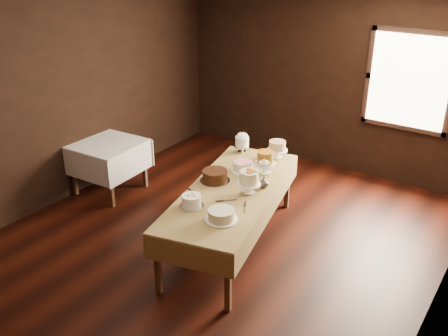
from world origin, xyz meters
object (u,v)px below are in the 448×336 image
Objects in this scene: cake_server_d at (260,183)px; cake_cream at (221,215)px; cake_lattice at (243,167)px; cake_meringue at (242,145)px; cake_server_a at (230,200)px; cake_server_b at (245,209)px; cake_speckled at (277,150)px; cake_chocolate at (215,176)px; display_table at (232,193)px; cake_server_c at (240,177)px; cake_flowers at (249,183)px; cake_server_e at (196,193)px; flower_vase at (264,182)px; cake_caramel at (265,164)px; side_table at (107,149)px; cake_swirl at (192,201)px.

cake_cream is at bearing -125.00° from cake_server_d.
cake_lattice is 1.23m from cake_cream.
cake_meringue is 1.41m from cake_server_a.
cake_cream reaches higher than cake_server_b.
cake_speckled reaches higher than cake_server_d.
cake_speckled is at bearing 75.79° from cake_chocolate.
cake_lattice is 0.98m from cake_server_b.
cake_lattice is 0.80m from cake_server_a.
cake_chocolate is (-0.28, 0.05, 0.12)m from display_table.
cake_server_b is at bearing -74.41° from cake_speckled.
cake_speckled is 1.21× the size of cake_server_c.
cake_lattice is at bearing 129.15° from cake_flowers.
cake_server_b is at bearing -114.98° from cake_server_d.
cake_server_c is (-0.48, 0.65, 0.00)m from cake_server_b.
flower_vase is at bearing 64.00° from cake_server_e.
cake_chocolate reaches higher than cake_lattice.
display_table is at bearing -164.10° from cake_server_d.
cake_flowers reaches higher than cake_server_c.
display_table is at bearing -100.16° from cake_caramel.
side_table is 3.98× the size of cake_server_a.
side_table is 3.98× the size of cake_server_d.
cake_server_d is at bearing 29.01° from cake_chocolate.
cake_meringue reaches higher than cake_swirl.
cake_server_d is at bearing 138.39° from flower_vase.
flower_vase is (0.18, -0.35, -0.07)m from cake_caramel.
cake_chocolate is 0.55m from cake_server_d.
cake_flowers reaches higher than side_table.
cake_server_a is (-0.16, 0.40, -0.05)m from cake_cream.
cake_server_c is 1.00× the size of cake_server_d.
cake_server_d is (0.21, -0.79, -0.10)m from cake_speckled.
cake_cream reaches higher than display_table.
cake_swirl reaches higher than display_table.
cake_meringue is at bearing 103.12° from cake_swirl.
cake_server_b is at bearing -79.89° from flower_vase.
cake_caramel is at bearing -68.37° from cake_server_c.
cake_chocolate is 2.97× the size of flower_vase.
cake_server_e is at bearing -80.39° from cake_meringue.
cake_cream is 1.05m from cake_server_c.
cake_chocolate is at bearing -76.99° from cake_meringue.
cake_server_d is (-0.18, 0.64, 0.00)m from cake_server_b.
cake_lattice is at bearing -176.43° from cake_server_b.
cake_cream reaches higher than cake_server_c.
cake_caramel is 0.32m from cake_server_d.
cake_server_b is 0.67m from cake_server_d.
cake_meringue is 1.59m from cake_server_b.
display_table is 8.92× the size of cake_swirl.
cake_caramel is (0.60, -0.41, 0.02)m from cake_meringue.
cake_speckled reaches higher than cake_swirl.
cake_meringue is at bearing 24.52° from side_table.
side_table is 3.24× the size of cake_swirl.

